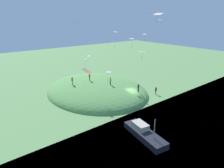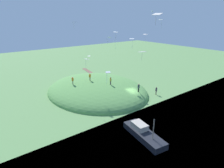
# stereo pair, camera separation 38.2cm
# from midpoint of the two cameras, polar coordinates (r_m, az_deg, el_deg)

# --- Properties ---
(ground_plane) EXTENTS (160.00, 160.00, 0.00)m
(ground_plane) POSITION_cam_midpoint_polar(r_m,az_deg,el_deg) (42.29, 6.48, -4.41)
(ground_plane) COLOR #619051
(grass_hill) EXTENTS (26.29, 22.11, 5.64)m
(grass_hill) POSITION_cam_midpoint_polar(r_m,az_deg,el_deg) (46.61, -4.24, -2.06)
(grass_hill) COLOR #5C964C
(grass_hill) RESTS_ON ground_plane
(dirt_path) EXTENTS (12.10, 3.27, 0.04)m
(dirt_path) POSITION_cam_midpoint_polar(r_m,az_deg,el_deg) (62.34, -6.20, 3.37)
(dirt_path) COLOR brown
(dirt_path) RESTS_ON ground_plane
(boat_on_lake) EXTENTS (7.96, 3.42, 3.97)m
(boat_on_lake) POSITION_cam_midpoint_polar(r_m,az_deg,el_deg) (29.76, 9.50, -14.05)
(boat_on_lake) COLOR black
(boat_on_lake) RESTS_ON lake_water
(person_walking_path) EXTENTS (0.52, 0.52, 1.78)m
(person_walking_path) POSITION_cam_midpoint_polar(r_m,az_deg,el_deg) (44.99, -6.27, 2.34)
(person_walking_path) COLOR brown
(person_walking_path) RESTS_ON grass_hill
(person_near_shore) EXTENTS (0.58, 0.58, 1.83)m
(person_near_shore) POSITION_cam_midpoint_polar(r_m,az_deg,el_deg) (43.98, -11.24, 1.25)
(person_near_shore) COLOR brown
(person_near_shore) RESTS_ON grass_hill
(person_watching_kites) EXTENTS (0.49, 0.49, 1.84)m
(person_watching_kites) POSITION_cam_midpoint_polar(r_m,az_deg,el_deg) (41.53, 8.07, -0.83)
(person_watching_kites) COLOR black
(person_watching_kites) RESTS_ON grass_hill
(person_on_hilltop) EXTENTS (0.53, 0.53, 1.85)m
(person_on_hilltop) POSITION_cam_midpoint_polar(r_m,az_deg,el_deg) (45.10, 13.10, -1.67)
(person_on_hilltop) COLOR brown
(person_on_hilltop) RESTS_ON ground_plane
(person_with_child) EXTENTS (0.52, 0.52, 1.72)m
(person_with_child) POSITION_cam_midpoint_polar(r_m,az_deg,el_deg) (42.45, -0.16, 1.21)
(person_with_child) COLOR #382936
(person_with_child) RESTS_ON grass_hill
(kite_0) EXTENTS (0.96, 1.13, 1.23)m
(kite_0) POSITION_cam_midpoint_polar(r_m,az_deg,el_deg) (38.77, -10.78, 17.40)
(kite_0) COLOR white
(kite_1) EXTENTS (1.10, 0.79, 1.55)m
(kite_1) POSITION_cam_midpoint_polar(r_m,az_deg,el_deg) (41.51, -0.59, 13.48)
(kite_1) COLOR white
(kite_2) EXTENTS (1.17, 0.87, 1.36)m
(kite_2) POSITION_cam_midpoint_polar(r_m,az_deg,el_deg) (24.81, 13.60, 19.24)
(kite_2) COLOR white
(kite_3) EXTENTS (1.04, 0.78, 2.22)m
(kite_3) POSITION_cam_midpoint_polar(r_m,az_deg,el_deg) (36.88, -7.24, 7.09)
(kite_3) COLOR white
(kite_4) EXTENTS (1.06, 0.88, 1.97)m
(kite_4) POSITION_cam_midpoint_polar(r_m,az_deg,el_deg) (43.43, 14.37, 17.66)
(kite_4) COLOR silver
(kite_5) EXTENTS (1.15, 1.38, 1.41)m
(kite_5) POSITION_cam_midpoint_polar(r_m,az_deg,el_deg) (31.55, 9.21, 9.24)
(kite_5) COLOR white
(kite_6) EXTENTS (0.69, 0.63, 1.05)m
(kite_6) POSITION_cam_midpoint_polar(r_m,az_deg,el_deg) (39.93, -6.52, 8.05)
(kite_6) COLOR white
(kite_7) EXTENTS (0.82, 0.83, 2.04)m
(kite_7) POSITION_cam_midpoint_polar(r_m,az_deg,el_deg) (29.81, -0.89, 3.14)
(kite_7) COLOR silver
(kite_8) EXTENTS (1.18, 1.04, 1.99)m
(kite_8) POSITION_cam_midpoint_polar(r_m,az_deg,el_deg) (40.88, 6.10, 12.91)
(kite_8) COLOR white
(kite_9) EXTENTS (0.80, 0.70, 1.42)m
(kite_9) POSITION_cam_midpoint_polar(r_m,az_deg,el_deg) (49.74, 12.00, 20.06)
(kite_9) COLOR white
(kite_10) EXTENTS (1.07, 1.15, 1.32)m
(kite_10) POSITION_cam_midpoint_polar(r_m,az_deg,el_deg) (32.33, 1.38, 14.90)
(kite_10) COLOR white
(kite_11) EXTENTS (0.59, 0.79, 2.18)m
(kite_11) POSITION_cam_midpoint_polar(r_m,az_deg,el_deg) (46.06, 1.09, 12.22)
(kite_11) COLOR white
(kite_12) EXTENTS (1.36, 1.09, 1.75)m
(kite_12) POSITION_cam_midpoint_polar(r_m,az_deg,el_deg) (48.63, 9.93, 14.10)
(kite_12) COLOR white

